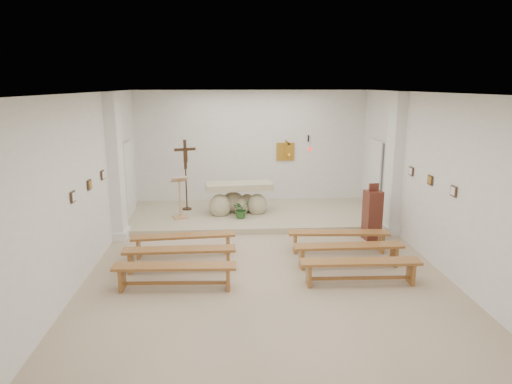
{
  "coord_description": "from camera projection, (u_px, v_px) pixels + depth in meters",
  "views": [
    {
      "loc": [
        -0.74,
        -8.82,
        3.66
      ],
      "look_at": [
        -0.07,
        1.6,
        1.19
      ],
      "focal_mm": 32.0,
      "sensor_mm": 36.0,
      "label": 1
    }
  ],
  "objects": [
    {
      "name": "station_frame_right_front",
      "position": [
        453.0,
        191.0,
        8.5
      ],
      "size": [
        0.03,
        0.2,
        0.2
      ],
      "primitive_type": "cube",
      "color": "#402B1C",
      "rests_on": "wall_right"
    },
    {
      "name": "potted_plant",
      "position": [
        241.0,
        209.0,
        12.23
      ],
      "size": [
        0.6,
        0.59,
        0.51
      ],
      "primitive_type": "imported",
      "rotation": [
        0.0,
        0.0,
        0.63
      ],
      "color": "#275321",
      "rests_on": "sanctuary_platform"
    },
    {
      "name": "donation_pedestal",
      "position": [
        372.0,
        215.0,
        10.94
      ],
      "size": [
        0.42,
        0.42,
        1.38
      ],
      "rotation": [
        0.0,
        0.0,
        0.16
      ],
      "color": "#542318",
      "rests_on": "ground"
    },
    {
      "name": "wall_back",
      "position": [
        251.0,
        149.0,
        13.9
      ],
      "size": [
        7.0,
        0.02,
        3.5
      ],
      "primitive_type": "cube",
      "color": "white",
      "rests_on": "ground"
    },
    {
      "name": "bench_left_third",
      "position": [
        175.0,
        271.0,
        8.27
      ],
      "size": [
        2.25,
        0.45,
        0.47
      ],
      "rotation": [
        0.0,
        0.0,
        -0.04
      ],
      "color": "#98632C",
      "rests_on": "ground"
    },
    {
      "name": "bench_left_second",
      "position": [
        180.0,
        254.0,
        9.1
      ],
      "size": [
        2.24,
        0.38,
        0.47
      ],
      "rotation": [
        0.0,
        0.0,
        0.01
      ],
      "color": "#98632C",
      "rests_on": "ground"
    },
    {
      "name": "bench_right_front",
      "position": [
        338.0,
        237.0,
        10.15
      ],
      "size": [
        2.25,
        0.5,
        0.47
      ],
      "rotation": [
        0.0,
        0.0,
        -0.07
      ],
      "color": "#98632C",
      "rests_on": "ground"
    },
    {
      "name": "pilaster_left",
      "position": [
        116.0,
        167.0,
        10.78
      ],
      "size": [
        0.26,
        0.55,
        3.5
      ],
      "primitive_type": "cube",
      "color": "white",
      "rests_on": "ground"
    },
    {
      "name": "sanctuary_lamp",
      "position": [
        310.0,
        147.0,
        13.72
      ],
      "size": [
        0.11,
        0.36,
        0.44
      ],
      "color": "black",
      "rests_on": "wall_back"
    },
    {
      "name": "station_frame_right_mid",
      "position": [
        430.0,
        180.0,
        9.47
      ],
      "size": [
        0.03,
        0.2,
        0.2
      ],
      "primitive_type": "cube",
      "color": "#402B1C",
      "rests_on": "wall_right"
    },
    {
      "name": "bench_left_front",
      "position": [
        184.0,
        240.0,
        9.94
      ],
      "size": [
        2.25,
        0.54,
        0.47
      ],
      "rotation": [
        0.0,
        0.0,
        0.08
      ],
      "color": "#98632C",
      "rests_on": "ground"
    },
    {
      "name": "ceiling",
      "position": [
        265.0,
        93.0,
        8.65
      ],
      "size": [
        7.0,
        10.0,
        0.02
      ],
      "primitive_type": "cube",
      "color": "silver",
      "rests_on": "wall_back"
    },
    {
      "name": "radiator_right",
      "position": [
        383.0,
        214.0,
        12.23
      ],
      "size": [
        0.1,
        0.85,
        0.52
      ],
      "primitive_type": "cube",
      "color": "silver",
      "rests_on": "ground"
    },
    {
      "name": "crucifix_stand",
      "position": [
        186.0,
        170.0,
        12.86
      ],
      "size": [
        0.59,
        0.26,
        2.01
      ],
      "rotation": [
        0.0,
        0.0,
        0.34
      ],
      "color": "#372211",
      "rests_on": "sanctuary_platform"
    },
    {
      "name": "station_frame_left_front",
      "position": [
        73.0,
        197.0,
        8.06
      ],
      "size": [
        0.03,
        0.2,
        0.2
      ],
      "primitive_type": "cube",
      "color": "#402B1C",
      "rests_on": "wall_left"
    },
    {
      "name": "station_frame_left_mid",
      "position": [
        90.0,
        185.0,
        9.04
      ],
      "size": [
        0.03,
        0.2,
        0.2
      ],
      "primitive_type": "cube",
      "color": "#402B1C",
      "rests_on": "wall_left"
    },
    {
      "name": "radiator_left",
      "position": [
        124.0,
        219.0,
        11.8
      ],
      "size": [
        0.1,
        0.85,
        0.52
      ],
      "primitive_type": "cube",
      "color": "silver",
      "rests_on": "ground"
    },
    {
      "name": "altar",
      "position": [
        238.0,
        200.0,
        12.69
      ],
      "size": [
        1.88,
        0.88,
        0.94
      ],
      "rotation": [
        0.0,
        0.0,
        0.09
      ],
      "color": "beige",
      "rests_on": "sanctuary_platform"
    },
    {
      "name": "sanctuary_platform",
      "position": [
        254.0,
        215.0,
        12.83
      ],
      "size": [
        6.98,
        3.0,
        0.15
      ],
      "primitive_type": "cube",
      "color": "#B4A78A",
      "rests_on": "ground"
    },
    {
      "name": "pilaster_right",
      "position": [
        394.0,
        164.0,
        11.2
      ],
      "size": [
        0.26,
        0.55,
        3.5
      ],
      "primitive_type": "cube",
      "color": "white",
      "rests_on": "ground"
    },
    {
      "name": "lectern",
      "position": [
        180.0,
        197.0,
        12.17
      ],
      "size": [
        0.49,
        0.45,
        1.16
      ],
      "rotation": [
        0.0,
        0.0,
        0.31
      ],
      "color": "tan",
      "rests_on": "sanctuary_platform"
    },
    {
      "name": "wall_right",
      "position": [
        435.0,
        181.0,
        9.27
      ],
      "size": [
        0.02,
        10.0,
        3.5
      ],
      "primitive_type": "cube",
      "color": "white",
      "rests_on": "ground"
    },
    {
      "name": "gold_wall_relief",
      "position": [
        285.0,
        152.0,
        13.96
      ],
      "size": [
        0.55,
        0.04,
        0.55
      ],
      "primitive_type": "cube",
      "color": "gold",
      "rests_on": "wall_back"
    },
    {
      "name": "wall_left",
      "position": [
        85.0,
        185.0,
        8.83
      ],
      "size": [
        0.02,
        10.0,
        3.5
      ],
      "primitive_type": "cube",
      "color": "white",
      "rests_on": "ground"
    },
    {
      "name": "ground",
      "position": [
        264.0,
        265.0,
        9.45
      ],
      "size": [
        7.0,
        10.0,
        0.0
      ],
      "primitive_type": "cube",
      "color": "#CBB092",
      "rests_on": "ground"
    },
    {
      "name": "station_frame_left_rear",
      "position": [
        103.0,
        175.0,
        10.01
      ],
      "size": [
        0.03,
        0.2,
        0.2
      ],
      "primitive_type": "cube",
      "color": "#402B1C",
      "rests_on": "wall_left"
    },
    {
      "name": "station_frame_right_rear",
      "position": [
        411.0,
        171.0,
        10.44
      ],
      "size": [
        0.03,
        0.2,
        0.2
      ],
      "primitive_type": "cube",
      "color": "#402B1C",
      "rests_on": "wall_right"
    },
    {
      "name": "bench_right_second",
      "position": [
        348.0,
        250.0,
        9.32
      ],
      "size": [
        2.24,
        0.37,
        0.47
      ],
      "rotation": [
        0.0,
        0.0,
        0.01
      ],
      "color": "#98632C",
      "rests_on": "ground"
    },
    {
      "name": "bench_right_third",
      "position": [
        360.0,
        266.0,
        8.48
      ],
      "size": [
        2.24,
        0.41,
        0.47
      ],
      "rotation": [
        0.0,
        0.0,
        -0.03
      ],
      "color": "#98632C",
      "rests_on": "ground"
    }
  ]
}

